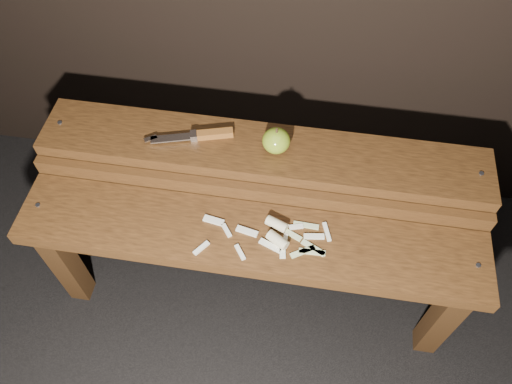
# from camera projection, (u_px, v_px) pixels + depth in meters

# --- Properties ---
(ground) EXTENTS (60.00, 60.00, 0.00)m
(ground) POSITION_uv_depth(u_px,v_px,m) (253.00, 286.00, 1.62)
(ground) COLOR black
(bench_front_tier) EXTENTS (1.20, 0.20, 0.42)m
(bench_front_tier) POSITION_uv_depth(u_px,v_px,m) (249.00, 251.00, 1.30)
(bench_front_tier) COLOR #311C0C
(bench_front_tier) RESTS_ON ground
(bench_rear_tier) EXTENTS (1.20, 0.21, 0.50)m
(bench_rear_tier) POSITION_uv_depth(u_px,v_px,m) (262.00, 169.00, 1.38)
(bench_rear_tier) COLOR #311C0C
(bench_rear_tier) RESTS_ON ground
(apple) EXTENTS (0.07, 0.07, 0.08)m
(apple) POSITION_uv_depth(u_px,v_px,m) (276.00, 141.00, 1.28)
(apple) COLOR olive
(apple) RESTS_ON bench_rear_tier
(knife) EXTENTS (0.23, 0.08, 0.02)m
(knife) POSITION_uv_depth(u_px,v_px,m) (204.00, 135.00, 1.32)
(knife) COLOR brown
(knife) RESTS_ON bench_rear_tier
(apple_scraps) EXTENTS (0.33, 0.14, 0.03)m
(apple_scraps) POSITION_uv_depth(u_px,v_px,m) (276.00, 235.00, 1.24)
(apple_scraps) COLOR beige
(apple_scraps) RESTS_ON bench_front_tier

